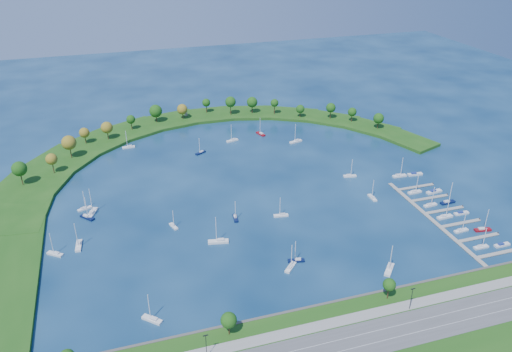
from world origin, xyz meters
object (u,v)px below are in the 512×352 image
object	(u,v)px
dock_system	(445,218)
docked_boat_7	(448,202)
docked_boat_11	(415,174)
docked_boat_5	(461,213)
moored_boat_18	(232,140)
docked_boat_2	(461,230)
docked_boat_8	(415,192)
docked_boat_10	(399,175)
moored_boat_5	(372,197)
docked_boat_3	(483,229)
moored_boat_1	(219,241)
moored_boat_7	(350,175)
moored_boat_10	(87,217)
moored_boat_2	(201,152)
docked_boat_0	(481,246)
moored_boat_11	(152,319)
docked_boat_4	(445,216)
moored_boat_0	(291,267)
moored_boat_4	(235,217)
moored_boat_6	(173,226)
moored_boat_16	(129,147)
moored_boat_9	(84,208)
moored_boat_14	(281,215)
moored_boat_15	(79,245)
moored_boat_12	(389,269)
moored_boat_8	(296,260)
moored_boat_13	(261,133)
docked_boat_1	(502,245)
moored_boat_3	(296,141)
harbor_tower	(186,113)
docked_boat_6	(430,205)

from	to	relation	value
dock_system	docked_boat_7	xyz separation A→B (m)	(10.71, 12.58, 0.57)
docked_boat_11	docked_boat_5	bearing A→B (deg)	-87.74
moored_boat_18	docked_boat_2	xyz separation A→B (m)	(78.35, -139.98, -0.03)
docked_boat_8	docked_boat_10	xyz separation A→B (m)	(2.39, 19.73, 0.02)
moored_boat_5	docked_boat_2	bearing A→B (deg)	-147.78
docked_boat_3	moored_boat_1	bearing A→B (deg)	176.67
moored_boat_7	moored_boat_10	size ratio (longest dim) A/B	0.90
moored_boat_2	docked_boat_7	size ratio (longest dim) A/B	0.88
docked_boat_0	docked_boat_10	bearing A→B (deg)	88.17
moored_boat_1	moored_boat_11	distance (m)	55.75
docked_boat_4	docked_boat_8	size ratio (longest dim) A/B	1.06
dock_system	moored_boat_1	world-z (taller)	moored_boat_1
docked_boat_5	moored_boat_10	bearing A→B (deg)	165.04
moored_boat_0	moored_boat_4	size ratio (longest dim) A/B	1.11
moored_boat_6	moored_boat_16	xyz separation A→B (m)	(-13.53, 104.17, 0.06)
moored_boat_9	docked_boat_0	world-z (taller)	docked_boat_0
moored_boat_2	docked_boat_11	bearing A→B (deg)	119.75
moored_boat_7	docked_boat_0	bearing A→B (deg)	-62.08
moored_boat_5	moored_boat_7	xyz separation A→B (m)	(-0.07, 27.01, 0.00)
moored_boat_0	moored_boat_14	size ratio (longest dim) A/B	1.07
dock_system	docked_boat_5	bearing A→B (deg)	5.83
moored_boat_10	moored_boat_18	bearing A→B (deg)	85.83
moored_boat_15	docked_boat_3	world-z (taller)	moored_boat_15
moored_boat_10	docked_boat_3	bearing A→B (deg)	27.91
moored_boat_12	docked_boat_5	size ratio (longest dim) A/B	1.70
moored_boat_8	moored_boat_11	bearing A→B (deg)	28.17
docked_boat_7	moored_boat_12	bearing A→B (deg)	-149.09
moored_boat_9	moored_boat_13	bearing A→B (deg)	8.62
docked_boat_4	docked_boat_3	bearing A→B (deg)	-59.39
docked_boat_1	docked_boat_11	world-z (taller)	docked_boat_11
moored_boat_3	moored_boat_4	distance (m)	104.16
moored_boat_10	docked_boat_5	xyz separation A→B (m)	(184.75, -53.03, -0.33)
moored_boat_3	docked_boat_7	xyz separation A→B (m)	(48.05, -100.28, -0.03)
moored_boat_4	docked_boat_7	xyz separation A→B (m)	(112.79, -18.68, 0.05)
moored_boat_8	moored_boat_16	size ratio (longest dim) A/B	0.90
moored_boat_1	docked_boat_11	distance (m)	131.86
harbor_tower	docked_boat_7	xyz separation A→B (m)	(111.17, -168.08, -3.42)
moored_boat_3	docked_boat_6	size ratio (longest dim) A/B	1.20
docked_boat_8	docked_boat_3	bearing A→B (deg)	-79.61
moored_boat_16	moored_boat_12	bearing A→B (deg)	118.66
moored_boat_1	docked_boat_0	size ratio (longest dim) A/B	1.31
moored_boat_12	moored_boat_16	bearing A→B (deg)	-107.23
moored_boat_15	docked_boat_7	world-z (taller)	moored_boat_15
docked_boat_1	docked_boat_5	world-z (taller)	docked_boat_5
moored_boat_16	docked_boat_6	distance (m)	192.58
moored_boat_7	docked_boat_10	size ratio (longest dim) A/B	0.91
moored_boat_9	docked_boat_1	xyz separation A→B (m)	(186.02, -91.89, -0.28)
docked_boat_2	moored_boat_13	bearing A→B (deg)	107.09
moored_boat_6	moored_boat_3	bearing A→B (deg)	112.00
moored_boat_6	moored_boat_11	size ratio (longest dim) A/B	0.79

